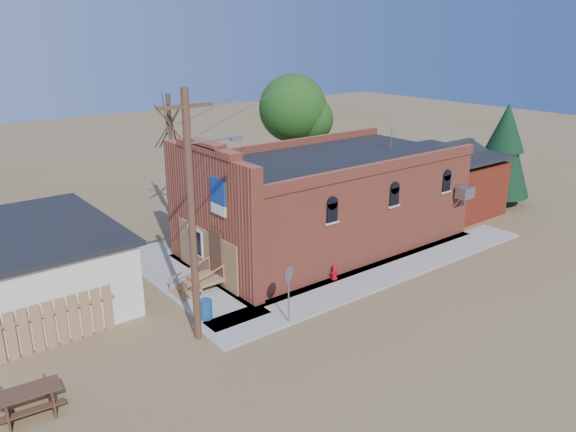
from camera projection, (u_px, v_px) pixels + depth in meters
ground at (378, 289)px, 24.46m from camera, size 120.00×120.00×0.00m
sidewalk_south at (386, 273)px, 26.00m from camera, size 19.00×2.20×0.08m
sidewalk_west at (183, 280)px, 25.25m from camera, size 2.60×10.00×0.08m
brick_bar at (323, 202)px, 28.80m from camera, size 16.40×7.97×6.30m
red_shed at (443, 175)px, 34.59m from camera, size 5.40×6.40×4.30m
wood_fence at (44, 327)px, 19.53m from camera, size 5.20×0.10×1.80m
utility_pole at (193, 214)px, 19.10m from camera, size 3.12×0.26×9.00m
tree_bare_near at (170, 122)px, 30.56m from camera, size 2.80×2.80×7.65m
tree_leafy at (293, 109)px, 36.21m from camera, size 4.40×4.40×8.15m
evergreen_tree at (504, 147)px, 35.36m from camera, size 3.60×3.60×6.50m
fire_hydrant at (334, 272)px, 25.14m from camera, size 0.40×0.38×0.68m
stop_sign at (289, 279)px, 20.99m from camera, size 0.58×0.33×2.32m
trash_barrel at (206, 309)px, 21.68m from camera, size 0.64×0.64×0.77m
picnic_table at (28, 398)px, 16.35m from camera, size 1.98×1.56×0.77m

